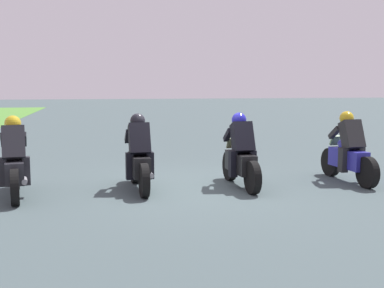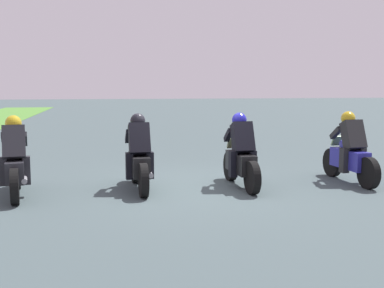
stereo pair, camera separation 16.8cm
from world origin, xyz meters
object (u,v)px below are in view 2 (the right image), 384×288
(rider_lane_c, at_px, (139,159))
(rider_lane_d, at_px, (15,163))
(rider_lane_b, at_px, (241,157))
(rider_lane_a, at_px, (350,153))

(rider_lane_c, height_order, rider_lane_d, same)
(rider_lane_b, xyz_separation_m, rider_lane_d, (-0.12, 4.36, 0.00))
(rider_lane_b, distance_m, rider_lane_c, 2.05)
(rider_lane_b, relative_size, rider_lane_d, 1.00)
(rider_lane_a, height_order, rider_lane_b, same)
(rider_lane_d, bearing_deg, rider_lane_c, -93.58)
(rider_lane_a, bearing_deg, rider_lane_d, 87.21)
(rider_lane_a, xyz_separation_m, rider_lane_b, (-0.09, 2.41, 0.00))
(rider_lane_a, height_order, rider_lane_c, same)
(rider_lane_a, bearing_deg, rider_lane_b, 87.55)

